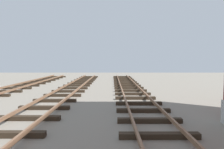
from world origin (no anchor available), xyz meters
The scene contains 0 objects.
Camera 1 is at (-0.26, 1.02, 2.39)m, focal length 30.06 mm.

